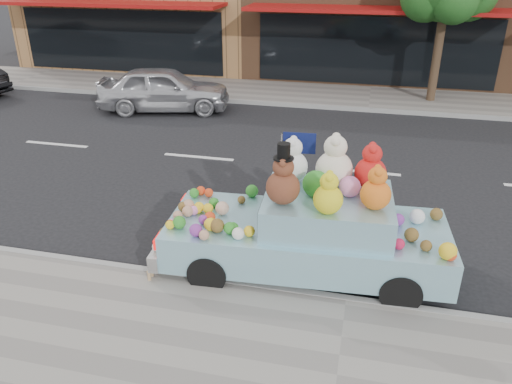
# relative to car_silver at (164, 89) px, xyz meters

# --- Properties ---
(ground) EXTENTS (120.00, 120.00, 0.00)m
(ground) POSITION_rel_car_silver_xyz_m (6.40, -3.65, -0.70)
(ground) COLOR black
(ground) RESTS_ON ground
(near_sidewalk) EXTENTS (60.00, 3.00, 0.12)m
(near_sidewalk) POSITION_rel_car_silver_xyz_m (6.40, -10.15, -0.64)
(near_sidewalk) COLOR gray
(near_sidewalk) RESTS_ON ground
(far_sidewalk) EXTENTS (60.00, 3.00, 0.12)m
(far_sidewalk) POSITION_rel_car_silver_xyz_m (6.40, 2.85, -0.64)
(far_sidewalk) COLOR gray
(far_sidewalk) RESTS_ON ground
(near_kerb) EXTENTS (60.00, 0.12, 0.13)m
(near_kerb) POSITION_rel_car_silver_xyz_m (6.40, -8.65, -0.64)
(near_kerb) COLOR gray
(near_kerb) RESTS_ON ground
(far_kerb) EXTENTS (60.00, 0.12, 0.13)m
(far_kerb) POSITION_rel_car_silver_xyz_m (6.40, 1.35, -0.64)
(far_kerb) COLOR gray
(far_kerb) RESTS_ON ground
(car_silver) EXTENTS (4.40, 2.57, 1.41)m
(car_silver) POSITION_rel_car_silver_xyz_m (0.00, 0.00, 0.00)
(car_silver) COLOR silver
(car_silver) RESTS_ON ground
(art_car) EXTENTS (4.58, 2.02, 2.26)m
(art_car) POSITION_rel_car_silver_xyz_m (5.73, -7.90, 0.10)
(art_car) COLOR black
(art_car) RESTS_ON ground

